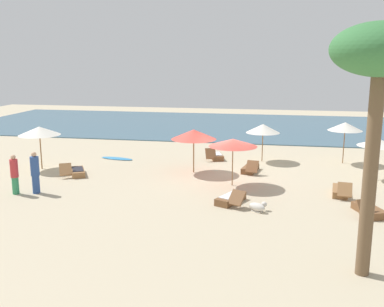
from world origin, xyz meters
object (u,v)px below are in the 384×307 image
(surfboard, at_px, (117,158))
(umbrella_6, at_px, (194,134))
(umbrella_4, at_px, (233,143))
(umbrella_5, at_px, (263,128))
(lounger_5, at_px, (250,169))
(person_1, at_px, (15,174))
(umbrella_3, at_px, (379,143))
(person_0, at_px, (35,173))
(lounger_0, at_px, (216,156))
(umbrella_7, at_px, (345,126))
(palm_0, at_px, (380,60))
(lounger_1, at_px, (77,172))
(dog, at_px, (258,207))
(lounger_2, at_px, (369,210))
(lounger_3, at_px, (231,199))
(lounger_4, at_px, (340,191))
(umbrella_0, at_px, (39,131))

(surfboard, bearing_deg, umbrella_6, -24.12)
(umbrella_4, xyz_separation_m, umbrella_6, (-2.14, 1.99, -0.03))
(umbrella_5, relative_size, lounger_5, 1.19)
(person_1, relative_size, surfboard, 0.83)
(umbrella_5, bearing_deg, umbrella_3, -28.80)
(person_0, xyz_separation_m, surfboard, (1.11, 6.89, -0.87))
(umbrella_4, height_order, lounger_0, umbrella_4)
(umbrella_6, distance_m, umbrella_7, 8.41)
(umbrella_6, xyz_separation_m, palm_0, (6.38, -9.83, 3.65))
(lounger_1, distance_m, lounger_5, 8.65)
(umbrella_5, distance_m, dog, 8.66)
(umbrella_6, bearing_deg, umbrella_4, -42.99)
(palm_0, bearing_deg, lounger_0, 113.55)
(umbrella_3, height_order, lounger_0, umbrella_3)
(umbrella_5, height_order, lounger_1, umbrella_5)
(lounger_2, xyz_separation_m, surfboard, (-12.29, 7.10, -0.14))
(lounger_2, height_order, lounger_3, lounger_2)
(umbrella_6, relative_size, lounger_4, 1.28)
(umbrella_3, xyz_separation_m, umbrella_6, (-8.71, -0.18, 0.15))
(umbrella_0, relative_size, dog, 2.99)
(palm_0, relative_size, surfboard, 3.17)
(person_1, bearing_deg, lounger_5, 30.39)
(person_1, distance_m, surfboard, 7.45)
(surfboard, bearing_deg, lounger_4, -22.40)
(lounger_0, distance_m, lounger_2, 10.60)
(umbrella_5, distance_m, lounger_3, 7.93)
(umbrella_3, xyz_separation_m, lounger_0, (-8.03, 3.05, -1.61))
(lounger_0, relative_size, lounger_5, 1.01)
(umbrella_5, distance_m, lounger_1, 10.19)
(lounger_4, bearing_deg, surfboard, 157.60)
(umbrella_5, bearing_deg, lounger_1, -151.71)
(lounger_2, xyz_separation_m, dog, (-4.02, -0.42, 0.01))
(umbrella_5, height_order, lounger_0, umbrella_5)
(umbrella_4, relative_size, lounger_1, 1.23)
(umbrella_7, bearing_deg, palm_0, -95.52)
(lounger_2, bearing_deg, umbrella_7, 88.55)
(umbrella_4, relative_size, lounger_5, 1.24)
(lounger_2, xyz_separation_m, lounger_5, (-4.65, 5.54, -0.00))
(umbrella_7, height_order, lounger_0, umbrella_7)
(umbrella_6, bearing_deg, lounger_2, -33.49)
(lounger_4, distance_m, dog, 4.31)
(umbrella_0, distance_m, lounger_0, 9.62)
(person_1, bearing_deg, lounger_0, 47.91)
(lounger_2, distance_m, lounger_3, 5.12)
(umbrella_3, height_order, lounger_4, umbrella_3)
(lounger_2, xyz_separation_m, palm_0, (-1.07, -4.91, 5.42))
(lounger_4, distance_m, person_1, 13.73)
(umbrella_5, height_order, person_1, umbrella_5)
(umbrella_7, distance_m, surfboard, 12.73)
(lounger_5, xyz_separation_m, dog, (0.62, -5.96, 0.01))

